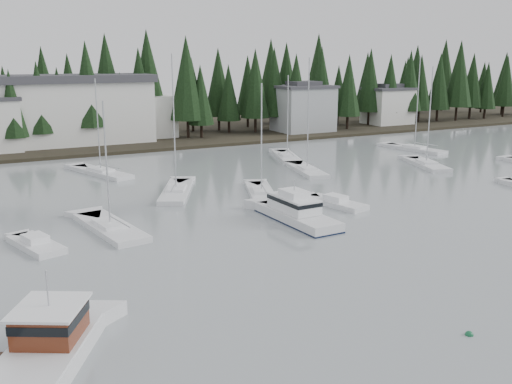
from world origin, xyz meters
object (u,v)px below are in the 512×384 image
Objects in this scene: sailboat_3 at (101,174)px; sailboat_11 at (426,166)px; house_east_b at (388,105)px; runabout_1 at (335,204)px; sailboat_6 at (111,230)px; sailboat_9 at (287,159)px; runabout_4 at (36,246)px; lobster_boat_brown at (37,361)px; sailboat_2 at (261,195)px; sailboat_5 at (307,172)px; house_east_a at (303,107)px; sailboat_8 at (414,150)px; harbor_inn at (86,110)px; sailboat_0 at (176,193)px; cabin_cruiser_center at (296,214)px.

sailboat_3 is 0.90× the size of sailboat_11.
house_east_b reaches higher than runabout_1.
sailboat_6 is 0.92× the size of sailboat_9.
sailboat_11 reaches higher than runabout_4.
sailboat_3 is at bearing 12.92° from lobster_boat_brown.
sailboat_11 is at bearing -31.20° from lobster_boat_brown.
house_east_b is 67.33m from sailboat_2.
sailboat_5 is (10.91, 8.26, 0.03)m from sailboat_2.
runabout_4 is at bearing 22.43° from lobster_boat_brown.
house_east_a is 86.15m from lobster_boat_brown.
sailboat_9 is 44.12m from runabout_4.
house_east_b is 0.78× the size of sailboat_9.
runabout_1 is (21.53, -1.89, 0.08)m from sailboat_6.
sailboat_2 is 38.16m from sailboat_8.
sailboat_0 is at bearing -88.43° from harbor_inn.
sailboat_0 is at bearing 32.82° from runabout_1.
runabout_1 is at bearing 135.34° from sailboat_11.
sailboat_3 is (-3.70, -25.48, -5.72)m from harbor_inn.
house_east_b is at bearing -64.32° from sailboat_6.
sailboat_5 is at bearing -17.89° from lobster_boat_brown.
sailboat_11 is at bearing 135.29° from sailboat_8.
house_east_b is 90.01m from runabout_4.
cabin_cruiser_center is (-32.01, -49.89, -4.27)m from house_east_a.
sailboat_8 reaches higher than sailboat_2.
sailboat_5 reaches higher than sailboat_9.
sailboat_2 is 1.07× the size of sailboat_6.
sailboat_2 is (8.66, -44.53, -5.71)m from harbor_inn.
sailboat_0 is (17.66, 30.55, -0.49)m from lobster_boat_brown.
sailboat_5 is at bearing -82.99° from runabout_4.
sailboat_9 is at bearing -32.76° from sailboat_0.
runabout_4 is (-75.37, -49.02, -4.27)m from house_east_b.
sailboat_0 reaches higher than sailboat_11.
house_east_b is 0.32× the size of harbor_inn.
sailboat_5 is at bearing -133.86° from sailboat_3.
harbor_inn is at bearing 27.88° from sailboat_0.
sailboat_5 is (23.26, -10.79, 0.03)m from sailboat_3.
sailboat_3 is 1.08× the size of sailboat_6.
harbor_inn is 41.60m from sailboat_5.
sailboat_8 is 2.11× the size of runabout_1.
sailboat_3 is 25.98m from sailboat_9.
house_east_a is at bearing -54.87° from sailboat_6.
sailboat_5 reaches higher than lobster_boat_brown.
harbor_inn is 53.64m from runabout_4.
sailboat_0 reaches higher than sailboat_9.
cabin_cruiser_center is 0.66× the size of sailboat_0.
sailboat_3 reaches higher than runabout_4.
house_east_b is 68.81m from sailboat_3.
lobster_boat_brown is at bearing 156.46° from runabout_4.
lobster_boat_brown is at bearing 176.28° from sailboat_0.
lobster_boat_brown is 49.48m from sailboat_5.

